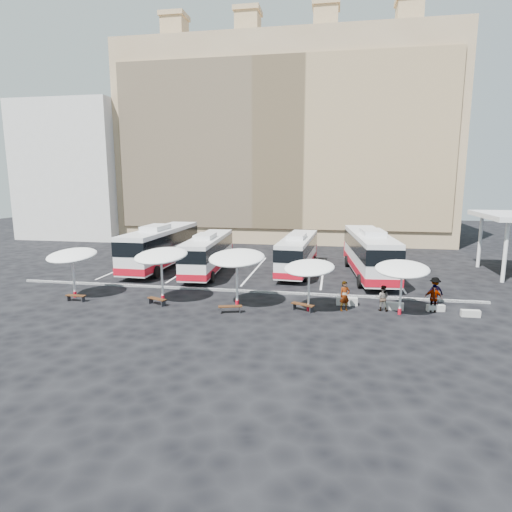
% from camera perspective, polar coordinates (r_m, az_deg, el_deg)
% --- Properties ---
extents(ground, '(120.00, 120.00, 0.00)m').
position_cam_1_polar(ground, '(30.56, -2.87, -4.99)').
color(ground, black).
rests_on(ground, ground).
extents(sandstone_building, '(42.00, 18.25, 29.60)m').
position_cam_1_polar(sandstone_building, '(61.11, 4.07, 14.58)').
color(sandstone_building, '#A2845E').
rests_on(sandstone_building, ground).
extents(apartment_block, '(14.00, 14.00, 18.00)m').
position_cam_1_polar(apartment_block, '(66.52, -21.56, 10.42)').
color(apartment_block, beige).
rests_on(apartment_block, ground).
extents(curb_divider, '(34.00, 0.25, 0.15)m').
position_cam_1_polar(curb_divider, '(31.01, -2.66, -4.62)').
color(curb_divider, black).
rests_on(curb_divider, ground).
extents(bay_lines, '(24.15, 12.00, 0.01)m').
position_cam_1_polar(bay_lines, '(38.17, -0.13, -1.87)').
color(bay_lines, white).
rests_on(bay_lines, ground).
extents(bus_0, '(3.09, 12.65, 4.00)m').
position_cam_1_polar(bus_0, '(39.87, -12.53, 1.39)').
color(bus_0, silver).
rests_on(bus_0, ground).
extents(bus_1, '(3.02, 11.10, 3.49)m').
position_cam_1_polar(bus_1, '(37.10, -6.41, 0.50)').
color(bus_1, silver).
rests_on(bus_1, ground).
extents(bus_2, '(2.96, 10.88, 3.42)m').
position_cam_1_polar(bus_2, '(37.42, 5.59, 0.55)').
color(bus_2, silver).
rests_on(bus_2, ground).
extents(bus_3, '(3.85, 12.83, 4.01)m').
position_cam_1_polar(bus_3, '(36.77, 14.86, 0.55)').
color(bus_3, silver).
rests_on(bus_3, ground).
extents(sunshade_0, '(3.56, 3.60, 3.42)m').
position_cam_1_polar(sunshade_0, '(31.51, -23.33, 0.05)').
color(sunshade_0, silver).
rests_on(sunshade_0, ground).
extents(sunshade_1, '(4.22, 4.25, 3.62)m').
position_cam_1_polar(sunshade_1, '(28.55, -12.54, 0.01)').
color(sunshade_1, silver).
rests_on(sunshade_1, ground).
extents(sunshade_2, '(3.96, 4.00, 3.70)m').
position_cam_1_polar(sunshade_2, '(26.78, -2.58, -0.28)').
color(sunshade_2, silver).
rests_on(sunshade_2, ground).
extents(sunshade_3, '(4.03, 4.05, 3.20)m').
position_cam_1_polar(sunshade_3, '(26.07, 7.11, -1.59)').
color(sunshade_3, silver).
rests_on(sunshade_3, ground).
extents(sunshade_4, '(3.52, 3.55, 3.28)m').
position_cam_1_polar(sunshade_4, '(26.65, 18.91, -1.68)').
color(sunshade_4, silver).
rests_on(sunshade_4, ground).
extents(wood_bench_0, '(1.37, 0.41, 0.42)m').
position_cam_1_polar(wood_bench_0, '(30.96, -22.90, -5.00)').
color(wood_bench_0, '#311A0B').
rests_on(wood_bench_0, ground).
extents(wood_bench_1, '(1.46, 0.90, 0.44)m').
position_cam_1_polar(wood_bench_1, '(28.46, -13.07, -5.72)').
color(wood_bench_1, '#311A0B').
rests_on(wood_bench_1, ground).
extents(wood_bench_2, '(1.49, 0.79, 0.44)m').
position_cam_1_polar(wood_bench_2, '(26.17, -3.47, -6.87)').
color(wood_bench_2, '#311A0B').
rests_on(wood_bench_2, ground).
extents(wood_bench_3, '(1.51, 0.98, 0.45)m').
position_cam_1_polar(wood_bench_3, '(26.63, 6.25, -6.59)').
color(wood_bench_3, '#311A0B').
rests_on(wood_bench_3, ground).
extents(conc_bench_0, '(1.36, 0.50, 0.50)m').
position_cam_1_polar(conc_bench_0, '(28.34, 12.01, -5.92)').
color(conc_bench_0, '#999994').
rests_on(conc_bench_0, ground).
extents(conc_bench_1, '(1.26, 0.57, 0.46)m').
position_cam_1_polar(conc_bench_1, '(28.16, 17.85, -6.35)').
color(conc_bench_1, '#999994').
rests_on(conc_bench_1, ground).
extents(conc_bench_2, '(1.11, 0.55, 0.40)m').
position_cam_1_polar(conc_bench_2, '(28.71, 22.83, -6.41)').
color(conc_bench_2, '#999994').
rests_on(conc_bench_2, ground).
extents(conc_bench_3, '(1.07, 0.37, 0.40)m').
position_cam_1_polar(conc_bench_3, '(28.47, 26.68, -6.85)').
color(conc_bench_3, '#999994').
rests_on(conc_bench_3, ground).
extents(passenger_0, '(0.81, 0.72, 1.87)m').
position_cam_1_polar(passenger_0, '(26.96, 11.74, -5.24)').
color(passenger_0, black).
rests_on(passenger_0, ground).
extents(passenger_1, '(0.88, 0.75, 1.60)m').
position_cam_1_polar(passenger_1, '(27.55, 16.52, -5.40)').
color(passenger_1, black).
rests_on(passenger_1, ground).
extents(passenger_2, '(1.04, 0.51, 1.72)m').
position_cam_1_polar(passenger_2, '(28.34, 22.57, -5.22)').
color(passenger_2, black).
rests_on(passenger_2, ground).
extents(passenger_3, '(1.35, 1.01, 1.86)m').
position_cam_1_polar(passenger_3, '(29.73, 22.69, -4.38)').
color(passenger_3, black).
rests_on(passenger_3, ground).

